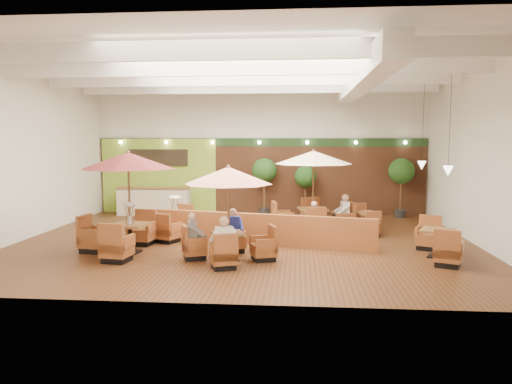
# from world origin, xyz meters

# --- Properties ---
(room) EXTENTS (14.04, 14.00, 5.52)m
(room) POSITION_xyz_m (0.25, 1.22, 3.63)
(room) COLOR #381E0F
(room) RESTS_ON ground
(service_counter) EXTENTS (3.00, 0.75, 1.18)m
(service_counter) POSITION_xyz_m (-4.40, 5.10, 0.58)
(service_counter) COLOR beige
(service_counter) RESTS_ON ground
(booth_divider) EXTENTS (6.75, 1.64, 0.95)m
(booth_divider) POSITION_xyz_m (0.55, -0.52, 0.48)
(booth_divider) COLOR brown
(booth_divider) RESTS_ON ground
(table_0) EXTENTS (2.77, 2.88, 2.87)m
(table_0) POSITION_xyz_m (-3.11, -1.86, 2.04)
(table_0) COLOR brown
(table_0) RESTS_ON ground
(table_1) EXTENTS (2.61, 2.61, 2.52)m
(table_1) POSITION_xyz_m (-0.17, -2.44, 1.72)
(table_1) COLOR brown
(table_1) RESTS_ON ground
(table_2) EXTENTS (2.88, 2.88, 2.84)m
(table_2) POSITION_xyz_m (2.15, 1.78, 1.92)
(table_2) COLOR brown
(table_2) RESTS_ON ground
(table_3) EXTENTS (1.09, 2.66, 1.51)m
(table_3) POSITION_xyz_m (-2.36, 0.53, 0.49)
(table_3) COLOR brown
(table_3) RESTS_ON ground
(table_4) EXTENTS (1.15, 2.78, 0.97)m
(table_4) POSITION_xyz_m (5.40, -1.70, 0.37)
(table_4) COLOR brown
(table_4) RESTS_ON ground
(table_5) EXTENTS (1.02, 2.47, 0.86)m
(table_5) POSITION_xyz_m (3.98, 1.99, 0.33)
(table_5) COLOR brown
(table_5) RESTS_ON ground
(topiary_0) EXTENTS (1.03, 1.03, 2.40)m
(topiary_0) POSITION_xyz_m (0.23, 5.30, 1.79)
(topiary_0) COLOR black
(topiary_0) RESTS_ON ground
(topiary_1) EXTENTS (0.90, 0.90, 2.10)m
(topiary_1) POSITION_xyz_m (1.93, 5.30, 1.56)
(topiary_1) COLOR black
(topiary_1) RESTS_ON ground
(topiary_2) EXTENTS (1.04, 1.04, 2.42)m
(topiary_2) POSITION_xyz_m (5.80, 5.30, 1.80)
(topiary_2) COLOR black
(topiary_2) RESTS_ON ground
(diner_0) EXTENTS (0.48, 0.46, 0.85)m
(diner_0) POSITION_xyz_m (-0.17, -3.36, 0.78)
(diner_0) COLOR white
(diner_0) RESTS_ON ground
(diner_1) EXTENTS (0.42, 0.38, 0.78)m
(diner_1) POSITION_xyz_m (-0.17, -1.52, 0.75)
(diner_1) COLOR navy
(diner_1) RESTS_ON ground
(diner_2) EXTENTS (0.38, 0.43, 0.79)m
(diner_2) POSITION_xyz_m (-1.09, -2.44, 0.75)
(diner_2) COLOR gray
(diner_2) RESTS_ON ground
(diner_3) EXTENTS (0.40, 0.36, 0.74)m
(diner_3) POSITION_xyz_m (2.15, 0.74, 0.74)
(diner_3) COLOR navy
(diner_3) RESTS_ON ground
(diner_4) EXTENTS (0.37, 0.44, 0.86)m
(diner_4) POSITION_xyz_m (3.19, 1.78, 0.78)
(diner_4) COLOR white
(diner_4) RESTS_ON ground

